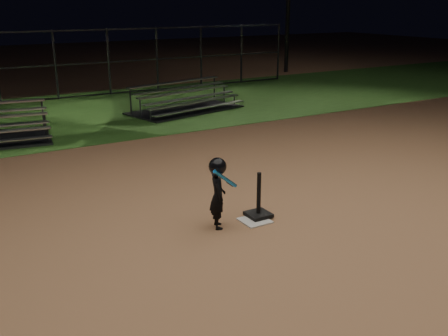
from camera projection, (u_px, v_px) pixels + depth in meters
ground at (255, 221)px, 8.60m from camera, size 80.00×80.00×0.00m
grass_strip at (82, 114)px, 16.79m from camera, size 60.00×8.00×0.01m
home_plate at (255, 221)px, 8.60m from camera, size 0.45×0.45×0.02m
batting_tee at (258, 208)px, 8.71m from camera, size 0.38×0.38×0.77m
child_batter at (218, 191)px, 8.20m from camera, size 0.56×0.51×1.17m
bleacher_right at (186, 105)px, 17.16m from camera, size 4.03×2.61×0.91m
backstop_fence at (55, 65)px, 18.86m from camera, size 20.08×0.08×2.50m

